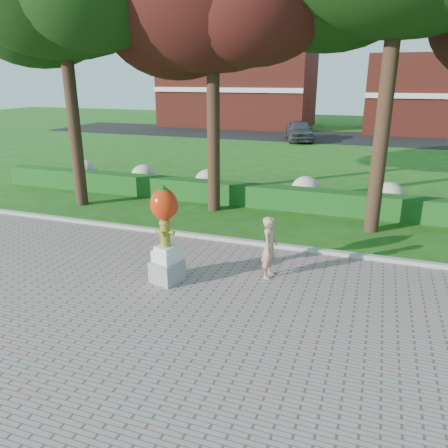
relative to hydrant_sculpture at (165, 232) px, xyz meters
name	(u,v)px	position (x,y,z in m)	size (l,w,h in m)	color
ground	(203,289)	(0.93, -0.04, -1.26)	(100.00, 100.00, 0.00)	#205114
walkway	(102,406)	(0.93, -4.04, -1.24)	(40.00, 14.00, 0.04)	gray
curb	(242,242)	(0.93, 2.96, -1.19)	(40.00, 0.18, 0.15)	#ADADA5
lawn_hedge	(274,197)	(0.93, 6.96, -0.86)	(24.00, 0.70, 0.80)	#154C16
hydrangea_row	(295,188)	(1.50, 7.96, -0.71)	(20.10, 1.10, 0.99)	tan
street	(334,137)	(0.93, 27.96, -1.25)	(50.00, 8.00, 0.02)	black
building_left	(238,89)	(-9.07, 33.96, 2.24)	(14.00, 8.00, 7.00)	maroon
building_right	(441,94)	(8.93, 33.96, 1.94)	(12.00, 8.00, 6.40)	maroon
hydrant_sculpture	(165,232)	(0.00, 0.00, 0.00)	(0.78, 0.78, 2.31)	gray
woman	(270,247)	(2.20, 1.05, -0.47)	(0.55, 0.36, 1.51)	tan
parked_car	(299,130)	(-1.39, 24.96, -0.47)	(1.81, 4.51, 1.54)	#3B3D42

